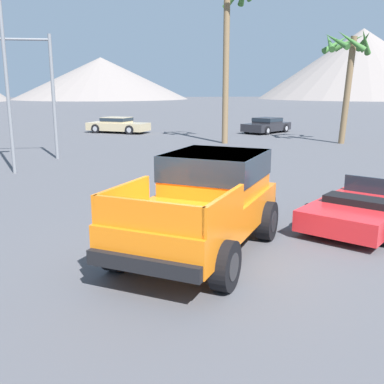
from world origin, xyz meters
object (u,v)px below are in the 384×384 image
at_px(street_lamp_post, 3,40).
at_px(traffic_light_main, 11,72).
at_px(parked_car_tan, 118,125).
at_px(red_convertible_car, 367,207).
at_px(palm_tree_tall, 347,58).
at_px(parked_car_dark, 267,125).
at_px(orange_pickup_truck, 206,197).
at_px(palm_tree_short, 229,22).

bearing_deg(street_lamp_post, traffic_light_main, 99.67).
height_order(parked_car_tan, street_lamp_post, street_lamp_post).
distance_m(red_convertible_car, palm_tree_tall, 17.43).
bearing_deg(parked_car_dark, orange_pickup_truck, 120.11).
bearing_deg(parked_car_dark, palm_tree_tall, 159.02).
height_order(orange_pickup_truck, red_convertible_car, orange_pickup_truck).
bearing_deg(parked_car_tan, palm_tree_tall, 85.98).
bearing_deg(parked_car_dark, street_lamp_post, 94.62).
height_order(traffic_light_main, palm_tree_short, palm_tree_short).
relative_size(parked_car_dark, palm_tree_tall, 0.66).
xyz_separation_m(parked_car_dark, parked_car_tan, (-10.90, 1.64, 0.02)).
bearing_deg(parked_car_tan, red_convertible_car, 43.96).
relative_size(parked_car_tan, palm_tree_tall, 0.74).
bearing_deg(palm_tree_short, red_convertible_car, -90.85).
bearing_deg(parked_car_tan, palm_tree_short, 70.17).
relative_size(red_convertible_car, parked_car_dark, 1.06).
height_order(palm_tree_tall, palm_tree_short, palm_tree_short).
relative_size(red_convertible_car, parked_car_tan, 0.94).
height_order(parked_car_dark, palm_tree_short, palm_tree_short).
distance_m(red_convertible_car, street_lamp_post, 13.80).
height_order(parked_car_tan, traffic_light_main, traffic_light_main).
relative_size(parked_car_tan, palm_tree_short, 0.51).
distance_m(parked_car_dark, palm_tree_tall, 8.64).
bearing_deg(street_lamp_post, palm_tree_short, 38.61).
bearing_deg(palm_tree_tall, parked_car_dark, 108.33).
bearing_deg(traffic_light_main, street_lamp_post, 99.67).
distance_m(street_lamp_post, palm_tree_short, 13.40).
xyz_separation_m(orange_pickup_truck, palm_tree_tall, (11.19, 16.49, 3.85)).
xyz_separation_m(parked_car_tan, street_lamp_post, (-3.83, -15.82, 4.38)).
bearing_deg(parked_car_tan, street_lamp_post, 15.70).
height_order(orange_pickup_truck, traffic_light_main, traffic_light_main).
height_order(parked_car_dark, parked_car_tan, parked_car_tan).
bearing_deg(red_convertible_car, traffic_light_main, 179.24).
xyz_separation_m(parked_car_dark, street_lamp_post, (-14.73, -14.19, 4.40)).
height_order(traffic_light_main, street_lamp_post, street_lamp_post).
bearing_deg(palm_tree_tall, parked_car_tan, 146.69).
xyz_separation_m(parked_car_tan, palm_tree_tall, (13.24, -8.70, 4.36)).
distance_m(street_lamp_post, palm_tree_tall, 18.50).
height_order(red_convertible_car, palm_tree_tall, palm_tree_tall).
distance_m(orange_pickup_truck, palm_tree_tall, 20.29).
relative_size(orange_pickup_truck, parked_car_dark, 1.18).
bearing_deg(palm_tree_tall, palm_tree_short, 170.25).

